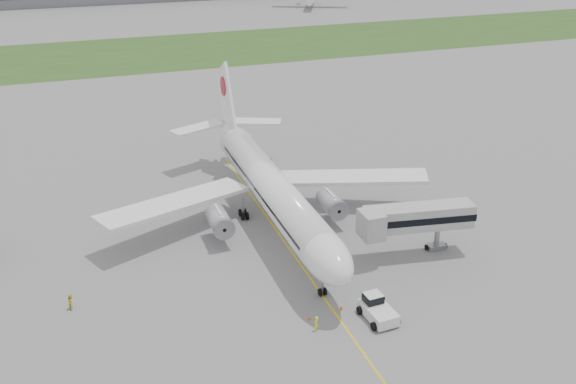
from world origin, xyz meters
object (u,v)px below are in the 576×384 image
object	(u,v)px
jet_bridge	(412,219)
ground_crew_near	(316,324)
airliner	(269,184)
pushback_tug	(377,309)

from	to	relation	value
jet_bridge	ground_crew_near	size ratio (longest dim) A/B	8.73
airliner	jet_bridge	distance (m)	20.48
pushback_tug	airliner	bearing A→B (deg)	95.27
pushback_tug	jet_bridge	size ratio (longest dim) A/B	0.32
airliner	pushback_tug	bearing A→B (deg)	-81.23
airliner	ground_crew_near	xyz separation A→B (m)	(-3.11, -25.79, -4.79)
airliner	ground_crew_near	world-z (taller)	airliner
jet_bridge	airliner	bearing A→B (deg)	142.44
pushback_tug	ground_crew_near	world-z (taller)	pushback_tug
jet_bridge	pushback_tug	bearing A→B (deg)	-123.76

